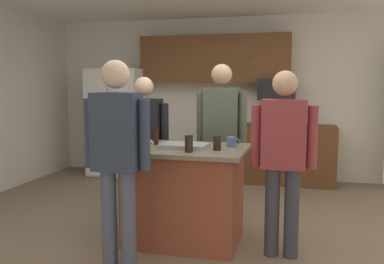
{
  "coord_description": "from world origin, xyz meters",
  "views": [
    {
      "loc": [
        0.96,
        -4.07,
        1.56
      ],
      "look_at": [
        -0.11,
        0.06,
        1.05
      ],
      "focal_mm": 39.18,
      "sensor_mm": 36.0,
      "label": 1
    }
  ],
  "objects_px": {
    "kitchen_island": "(184,194)",
    "person_guest_right": "(283,151)",
    "refrigerator": "(118,122)",
    "person_guest_by_door": "(221,130)",
    "microwave_over_range": "(277,89)",
    "glass_pilsner": "(189,144)",
    "mug_ceramic_white": "(145,144)",
    "person_host_foreground": "(117,150)",
    "serving_tray": "(184,146)",
    "glass_stout_tall": "(155,137)",
    "glass_dark_ale": "(217,143)",
    "glass_short_whisky": "(142,138)",
    "mug_blue_stoneware": "(232,142)",
    "person_elder_center": "(145,138)"
  },
  "relations": [
    {
      "from": "refrigerator",
      "to": "mug_ceramic_white",
      "type": "bearing_deg",
      "value": -61.03
    },
    {
      "from": "person_guest_right",
      "to": "glass_pilsner",
      "type": "height_order",
      "value": "person_guest_right"
    },
    {
      "from": "glass_pilsner",
      "to": "serving_tray",
      "type": "relative_size",
      "value": 0.35
    },
    {
      "from": "glass_dark_ale",
      "to": "glass_pilsner",
      "type": "xyz_separation_m",
      "value": [
        -0.22,
        -0.17,
        0.01
      ]
    },
    {
      "from": "refrigerator",
      "to": "glass_pilsner",
      "type": "distance_m",
      "value": 3.51
    },
    {
      "from": "kitchen_island",
      "to": "person_guest_right",
      "type": "bearing_deg",
      "value": -7.69
    },
    {
      "from": "glass_stout_tall",
      "to": "person_guest_right",
      "type": "bearing_deg",
      "value": -10.49
    },
    {
      "from": "person_guest_right",
      "to": "serving_tray",
      "type": "height_order",
      "value": "person_guest_right"
    },
    {
      "from": "person_guest_right",
      "to": "mug_ceramic_white",
      "type": "xyz_separation_m",
      "value": [
        -1.26,
        -0.08,
        0.03
      ]
    },
    {
      "from": "glass_pilsner",
      "to": "glass_short_whisky",
      "type": "bearing_deg",
      "value": 160.47
    },
    {
      "from": "person_elder_center",
      "to": "mug_ceramic_white",
      "type": "relative_size",
      "value": 12.41
    },
    {
      "from": "refrigerator",
      "to": "person_guest_right",
      "type": "bearing_deg",
      "value": -44.23
    },
    {
      "from": "microwave_over_range",
      "to": "person_guest_right",
      "type": "relative_size",
      "value": 0.34
    },
    {
      "from": "kitchen_island",
      "to": "serving_tray",
      "type": "height_order",
      "value": "serving_tray"
    },
    {
      "from": "person_guest_by_door",
      "to": "glass_dark_ale",
      "type": "height_order",
      "value": "person_guest_by_door"
    },
    {
      "from": "kitchen_island",
      "to": "person_guest_right",
      "type": "distance_m",
      "value": 1.06
    },
    {
      "from": "mug_ceramic_white",
      "to": "glass_short_whisky",
      "type": "relative_size",
      "value": 0.78
    },
    {
      "from": "kitchen_island",
      "to": "glass_stout_tall",
      "type": "height_order",
      "value": "glass_stout_tall"
    },
    {
      "from": "person_guest_by_door",
      "to": "person_elder_center",
      "type": "bearing_deg",
      "value": -62.29
    },
    {
      "from": "microwave_over_range",
      "to": "glass_dark_ale",
      "type": "height_order",
      "value": "microwave_over_range"
    },
    {
      "from": "person_guest_by_door",
      "to": "microwave_over_range",
      "type": "bearing_deg",
      "value": -178.27
    },
    {
      "from": "person_guest_right",
      "to": "serving_tray",
      "type": "bearing_deg",
      "value": 1.84
    },
    {
      "from": "kitchen_island",
      "to": "glass_stout_tall",
      "type": "xyz_separation_m",
      "value": [
        -0.33,
        0.11,
        0.53
      ]
    },
    {
      "from": "person_host_foreground",
      "to": "serving_tray",
      "type": "relative_size",
      "value": 3.95
    },
    {
      "from": "mug_ceramic_white",
      "to": "microwave_over_range",
      "type": "bearing_deg",
      "value": 70.63
    },
    {
      "from": "mug_ceramic_white",
      "to": "glass_short_whisky",
      "type": "height_order",
      "value": "glass_short_whisky"
    },
    {
      "from": "microwave_over_range",
      "to": "person_guest_by_door",
      "type": "xyz_separation_m",
      "value": [
        -0.5,
        -1.97,
        -0.43
      ]
    },
    {
      "from": "person_guest_by_door",
      "to": "mug_blue_stoneware",
      "type": "height_order",
      "value": "person_guest_by_door"
    },
    {
      "from": "glass_dark_ale",
      "to": "serving_tray",
      "type": "bearing_deg",
      "value": 171.49
    },
    {
      "from": "refrigerator",
      "to": "glass_short_whisky",
      "type": "distance_m",
      "value": 3.07
    },
    {
      "from": "person_host_foreground",
      "to": "glass_pilsner",
      "type": "bearing_deg",
      "value": -18.58
    },
    {
      "from": "glass_stout_tall",
      "to": "person_host_foreground",
      "type": "bearing_deg",
      "value": -91.96
    },
    {
      "from": "person_elder_center",
      "to": "glass_pilsner",
      "type": "height_order",
      "value": "person_elder_center"
    },
    {
      "from": "kitchen_island",
      "to": "glass_stout_tall",
      "type": "relative_size",
      "value": 8.33
    },
    {
      "from": "kitchen_island",
      "to": "mug_blue_stoneware",
      "type": "relative_size",
      "value": 8.98
    },
    {
      "from": "refrigerator",
      "to": "kitchen_island",
      "type": "bearing_deg",
      "value": -54.28
    },
    {
      "from": "refrigerator",
      "to": "mug_ceramic_white",
      "type": "distance_m",
      "value": 3.23
    },
    {
      "from": "microwave_over_range",
      "to": "glass_pilsner",
      "type": "bearing_deg",
      "value": -101.26
    },
    {
      "from": "glass_dark_ale",
      "to": "glass_stout_tall",
      "type": "relative_size",
      "value": 0.92
    },
    {
      "from": "glass_dark_ale",
      "to": "person_guest_by_door",
      "type": "bearing_deg",
      "value": 98.02
    },
    {
      "from": "glass_pilsner",
      "to": "glass_stout_tall",
      "type": "distance_m",
      "value": 0.58
    },
    {
      "from": "glass_dark_ale",
      "to": "microwave_over_range",
      "type": "bearing_deg",
      "value": 82.42
    },
    {
      "from": "mug_ceramic_white",
      "to": "glass_short_whisky",
      "type": "bearing_deg",
      "value": 120.23
    },
    {
      "from": "person_host_foreground",
      "to": "serving_tray",
      "type": "bearing_deg",
      "value": -1.66
    },
    {
      "from": "person_host_foreground",
      "to": "glass_short_whisky",
      "type": "relative_size",
      "value": 10.33
    },
    {
      "from": "mug_blue_stoneware",
      "to": "person_guest_by_door",
      "type": "bearing_deg",
      "value": 109.3
    },
    {
      "from": "person_host_foreground",
      "to": "glass_stout_tall",
      "type": "xyz_separation_m",
      "value": [
        0.03,
        0.84,
        -0.0
      ]
    },
    {
      "from": "person_host_foreground",
      "to": "person_guest_by_door",
      "type": "relative_size",
      "value": 0.99
    },
    {
      "from": "glass_short_whisky",
      "to": "glass_pilsner",
      "type": "height_order",
      "value": "glass_short_whisky"
    },
    {
      "from": "microwave_over_range",
      "to": "person_elder_center",
      "type": "height_order",
      "value": "person_elder_center"
    }
  ]
}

